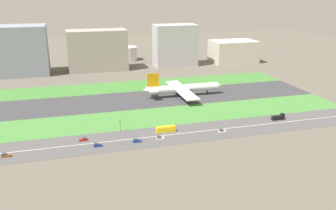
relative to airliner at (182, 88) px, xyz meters
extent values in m
plane|color=#5B564C|center=(-37.43, 0.00, -6.23)|extent=(800.00, 800.00, 0.00)
cube|color=#38383D|center=(-37.43, 0.00, -6.18)|extent=(280.00, 46.00, 0.10)
cube|color=#3D7A33|center=(-37.43, 41.00, -6.18)|extent=(280.00, 36.00, 0.10)
cube|color=#427F38|center=(-37.43, -41.00, -6.18)|extent=(280.00, 36.00, 0.10)
cube|color=#4C4C4F|center=(-37.43, -73.00, -6.18)|extent=(280.00, 28.00, 0.10)
cube|color=silver|center=(-37.43, -73.00, -6.13)|extent=(266.00, 0.50, 0.01)
cylinder|color=white|center=(1.68, 0.00, 0.07)|extent=(56.00, 6.00, 6.00)
cone|color=white|center=(31.68, 0.00, 0.07)|extent=(4.00, 5.70, 5.70)
cone|color=white|center=(-28.82, 0.00, 0.87)|extent=(5.00, 5.40, 5.40)
cube|color=orange|center=(-23.32, 0.00, 8.07)|extent=(9.00, 0.80, 11.00)
cube|color=white|center=(-24.32, 0.00, 1.07)|extent=(6.00, 16.00, 0.60)
cube|color=white|center=(-0.32, 15.00, -1.13)|extent=(10.00, 26.00, 1.00)
cylinder|color=gray|center=(0.68, 9.00, -3.33)|extent=(5.00, 3.20, 3.20)
cube|color=white|center=(-0.32, -15.00, -1.13)|extent=(10.00, 26.00, 1.00)
cylinder|color=gray|center=(0.68, -9.00, -3.33)|extent=(5.00, 3.20, 3.20)
cylinder|color=black|center=(21.28, 0.00, -4.53)|extent=(1.00, 1.00, 3.20)
cylinder|color=black|center=(-2.32, 3.50, -4.53)|extent=(1.00, 1.00, 3.20)
cylinder|color=black|center=(-2.32, -3.50, -4.53)|extent=(1.00, 1.00, 3.20)
cube|color=#B2191E|center=(-79.96, -68.00, -5.58)|extent=(4.40, 1.80, 1.10)
cube|color=#333D4C|center=(-79.16, -68.00, -4.58)|extent=(2.20, 1.66, 0.90)
cube|color=navy|center=(-51.49, -78.00, -5.58)|extent=(4.40, 1.80, 1.10)
cube|color=#333D4C|center=(-52.29, -78.00, -4.58)|extent=(2.20, 1.66, 0.90)
cube|color=brown|center=(-118.61, -78.00, -5.58)|extent=(4.40, 1.80, 1.10)
cube|color=#333D4C|center=(-119.41, -78.00, -4.58)|extent=(2.20, 1.66, 0.90)
cube|color=navy|center=(-72.80, -78.00, -5.58)|extent=(4.40, 1.80, 1.10)
cube|color=#333D4C|center=(-73.60, -78.00, -4.58)|extent=(2.20, 1.66, 0.90)
cube|color=black|center=(43.10, -68.00, -4.73)|extent=(8.40, 2.50, 2.80)
cube|color=black|center=(46.30, -68.00, -2.73)|extent=(2.00, 2.30, 1.20)
cube|color=silver|center=(-38.03, -78.00, -5.58)|extent=(4.40, 1.80, 1.10)
cube|color=#333D4C|center=(-38.83, -78.00, -4.58)|extent=(2.20, 1.66, 0.90)
cube|color=yellow|center=(-32.14, -68.00, -4.63)|extent=(11.60, 2.50, 3.00)
cube|color=yellow|center=(-32.04, -68.00, -2.88)|extent=(10.80, 2.30, 0.50)
cube|color=silver|center=(-0.23, -78.00, -5.58)|extent=(4.40, 1.80, 1.10)
cube|color=#333D4C|center=(-1.03, -78.00, -4.58)|extent=(2.20, 1.66, 0.90)
cylinder|color=#4C4C51|center=(-57.89, -60.00, -3.13)|extent=(0.24, 0.24, 6.00)
cube|color=black|center=(-57.89, -60.00, 0.47)|extent=(0.36, 0.36, 1.20)
sphere|color=#19D826|center=(-57.89, -60.20, 0.77)|extent=(0.24, 0.24, 0.24)
cube|color=gray|center=(-127.43, 114.00, 17.43)|extent=(51.08, 34.98, 47.32)
cube|color=#9E998E|center=(-53.99, 114.00, 14.30)|extent=(59.35, 26.94, 41.06)
cube|color=#B2B2B7|center=(28.90, 114.00, 15.85)|extent=(45.15, 24.82, 44.17)
cube|color=beige|center=(98.37, 114.00, 5.99)|extent=(49.75, 33.48, 24.44)
cylinder|color=silver|center=(-15.70, 159.00, 1.62)|extent=(22.68, 22.68, 15.69)
camera|label=1|loc=(-85.01, -259.00, 75.18)|focal=38.58mm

